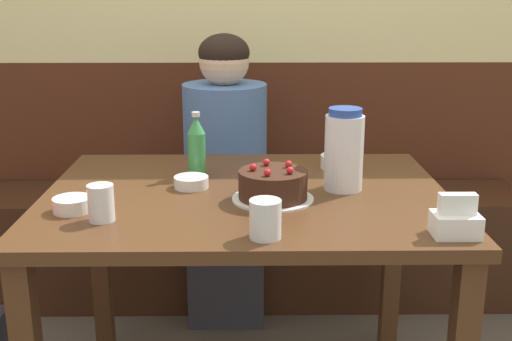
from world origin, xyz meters
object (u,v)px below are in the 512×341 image
at_px(bowl_side_dish, 340,162).
at_px(person_pale_blue_shirt, 226,186).
at_px(bench_seat, 247,245).
at_px(glass_water_tall, 265,219).
at_px(bowl_rice_small, 191,182).
at_px(bowl_soup_white, 72,205).
at_px(soju_bottle, 197,146).
at_px(birthday_cake, 273,185).
at_px(water_pitcher, 344,150).
at_px(napkin_holder, 456,221).
at_px(glass_tumbler_short, 101,203).

bearing_deg(bowl_side_dish, person_pale_blue_shirt, 131.44).
relative_size(bench_seat, person_pale_blue_shirt, 2.03).
bearing_deg(glass_water_tall, bowl_rice_small, 117.63).
bearing_deg(bowl_soup_white, soju_bottle, 47.53).
relative_size(birthday_cake, water_pitcher, 0.95).
distance_m(bowl_soup_white, person_pale_blue_shirt, 0.96).
bearing_deg(birthday_cake, person_pale_blue_shirt, 101.73).
height_order(napkin_holder, glass_water_tall, napkin_holder).
xyz_separation_m(bench_seat, water_pitcher, (0.28, -0.80, 0.63)).
bearing_deg(person_pale_blue_shirt, bowl_soup_white, -23.51).
bearing_deg(glass_water_tall, napkin_holder, 0.83).
bearing_deg(bowl_soup_white, bowl_side_dish, 28.57).
distance_m(birthday_cake, bowl_soup_white, 0.54).
bearing_deg(birthday_cake, bowl_soup_white, -170.23).
xyz_separation_m(bowl_soup_white, glass_tumbler_short, (0.09, -0.07, 0.03)).
bearing_deg(birthday_cake, glass_tumbler_short, -159.89).
relative_size(soju_bottle, napkin_holder, 1.84).
bearing_deg(glass_tumbler_short, water_pitcher, 21.68).
relative_size(glass_tumbler_short, person_pale_blue_shirt, 0.08).
bearing_deg(glass_tumbler_short, birthday_cake, 20.11).
bearing_deg(birthday_cake, bowl_rice_small, 153.89).
bearing_deg(birthday_cake, glass_water_tall, -95.79).
distance_m(water_pitcher, glass_tumbler_short, 0.70).
distance_m(glass_water_tall, glass_tumbler_short, 0.43).
height_order(bench_seat, bowl_side_dish, bowl_side_dish).
relative_size(napkin_holder, person_pale_blue_shirt, 0.10).
bearing_deg(bowl_rice_small, glass_tumbler_short, -126.22).
distance_m(glass_water_tall, person_pale_blue_shirt, 1.08).
bearing_deg(bowl_soup_white, person_pale_blue_shirt, 66.49).
bearing_deg(bowl_soup_white, napkin_holder, -10.87).
xyz_separation_m(bowl_soup_white, glass_water_tall, (0.50, -0.19, 0.03)).
height_order(soju_bottle, glass_tumbler_short, soju_bottle).
xyz_separation_m(water_pitcher, napkin_holder, (0.21, -0.37, -0.08)).
bearing_deg(water_pitcher, soju_bottle, 161.79).
bearing_deg(napkin_holder, bowl_soup_white, 169.13).
bearing_deg(glass_water_tall, bowl_soup_white, 159.35).
bearing_deg(glass_tumbler_short, soju_bottle, 62.28).
height_order(bowl_soup_white, glass_water_tall, glass_water_tall).
distance_m(bench_seat, napkin_holder, 1.39).
distance_m(birthday_cake, glass_water_tall, 0.28).
bearing_deg(bowl_soup_white, bowl_rice_small, 35.06).
relative_size(water_pitcher, soju_bottle, 1.18).
bearing_deg(birthday_cake, bowl_side_dish, 54.50).
distance_m(bowl_rice_small, bowl_side_dish, 0.51).
height_order(water_pitcher, napkin_holder, water_pitcher).
height_order(bench_seat, bowl_rice_small, bowl_rice_small).
distance_m(birthday_cake, soju_bottle, 0.34).
bearing_deg(napkin_holder, person_pale_blue_shirt, 119.19).
distance_m(water_pitcher, napkin_holder, 0.44).
bearing_deg(glass_water_tall, water_pitcher, 57.96).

